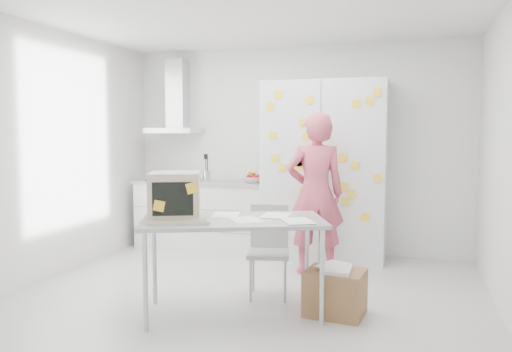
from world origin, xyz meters
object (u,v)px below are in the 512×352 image
(desk, at_px, (196,207))
(cardboard_box, at_px, (335,292))
(chair, at_px, (269,245))
(person, at_px, (315,194))

(desk, distance_m, cardboard_box, 1.40)
(cardboard_box, bearing_deg, chair, 153.18)
(person, distance_m, cardboard_box, 1.47)
(desk, xyz_separation_m, chair, (0.46, 0.67, -0.44))
(desk, xyz_separation_m, cardboard_box, (1.15, 0.32, -0.73))
(chair, bearing_deg, desk, -137.30)
(person, relative_size, cardboard_box, 3.39)
(person, xyz_separation_m, chair, (-0.28, -0.88, -0.40))
(desk, height_order, chair, desk)
(person, distance_m, chair, 1.01)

